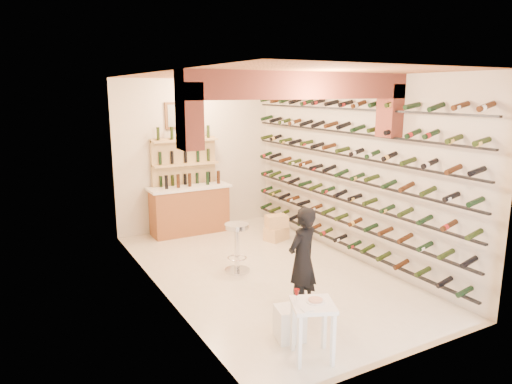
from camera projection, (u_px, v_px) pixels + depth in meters
ground at (265, 271)px, 7.77m from camera, size 6.00×6.00×0.00m
room_shell at (274, 138)px, 7.07m from camera, size 3.52×6.02×3.21m
wine_rack at (340, 172)px, 8.16m from camera, size 0.32×5.70×2.56m
back_counter at (190, 208)px, 9.78m from camera, size 1.70×0.62×1.29m
back_shelving at (185, 177)px, 9.85m from camera, size 1.40×0.31×2.73m
tasting_table at (313, 313)px, 5.14m from camera, size 0.60×0.60×0.81m
white_stool at (290, 323)px, 5.62m from camera, size 0.39×0.39×0.41m
person at (302, 259)px, 6.27m from camera, size 0.62×0.51×1.45m
chrome_barstool at (237, 244)px, 7.67m from camera, size 0.42×0.42×0.82m
crate_lower at (276, 233)px, 9.38m from camera, size 0.53×0.44×0.27m
crate_upper at (277, 221)px, 9.32m from camera, size 0.46×0.35×0.24m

